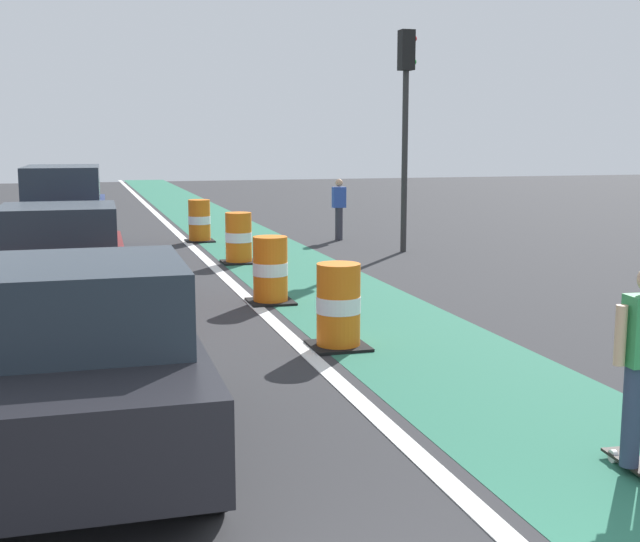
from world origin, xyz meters
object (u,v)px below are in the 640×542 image
Objects in this scene: traffic_barrel_back at (239,238)px; traffic_light_corner at (406,101)px; parked_suv_third at (64,210)px; traffic_barrel_front at (338,307)px; parked_sedan_nearest at (82,363)px; traffic_barrel_far at (199,221)px; traffic_barrel_mid at (270,271)px; pedestrian_crossing at (339,207)px; parked_sedan_second at (61,263)px.

traffic_barrel_back is 5.10m from traffic_light_corner.
parked_suv_third is 10.51m from traffic_barrel_front.
traffic_barrel_front is at bearing 43.61° from parked_sedan_nearest.
traffic_barrel_far is at bearing 26.52° from parked_suv_third.
pedestrian_crossing reaches higher than traffic_barrel_mid.
traffic_barrel_back is 4.68m from pedestrian_crossing.
parked_suv_third is at bearing 167.88° from traffic_light_corner.
traffic_barrel_front is at bearing -70.85° from parked_suv_third.
traffic_barrel_front is at bearing -89.42° from traffic_barrel_far.
traffic_light_corner reaches higher than traffic_barrel_mid.
traffic_light_corner is at bearing 49.45° from traffic_barrel_mid.
pedestrian_crossing is (3.31, 3.30, 0.33)m from traffic_barrel_back.
parked_sedan_nearest is 12.93m from parked_suv_third.
traffic_light_corner is at bearing 35.25° from parked_sedan_second.
parked_suv_third is at bearing -172.12° from pedestrian_crossing.
traffic_light_corner is 3.17× the size of pedestrian_crossing.
traffic_barrel_mid is at bearing -115.08° from pedestrian_crossing.
pedestrian_crossing is at bearing 49.39° from parked_sedan_second.
parked_sedan_second is at bearing -127.07° from traffic_barrel_back.
parked_sedan_nearest is 2.56× the size of pedestrian_crossing.
parked_suv_third is 2.89× the size of pedestrian_crossing.
parked_suv_third is 4.32m from traffic_barrel_back.
traffic_light_corner is (4.36, -3.31, 2.97)m from traffic_barrel_far.
traffic_barrel_back is (0.15, 7.58, 0.00)m from traffic_barrel_front.
traffic_barrel_far is at bearing 89.60° from traffic_barrel_mid.
parked_sedan_second is 3.80× the size of traffic_barrel_front.
traffic_barrel_far is 0.68× the size of pedestrian_crossing.
traffic_light_corner is at bearing -37.22° from traffic_barrel_far.
traffic_barrel_back is at bearing 85.78° from traffic_barrel_mid.
traffic_barrel_mid is 0.68× the size of pedestrian_crossing.
parked_suv_third is (-0.03, 7.06, 0.20)m from parked_sedan_second.
traffic_barrel_mid is 4.49m from traffic_barrel_back.
parked_suv_third reaches higher than parked_sedan_second.
traffic_barrel_far is 3.66m from pedestrian_crossing.
parked_sedan_second reaches higher than traffic_barrel_far.
traffic_barrel_back is at bearing -135.10° from pedestrian_crossing.
traffic_barrel_mid is at bearing -94.22° from traffic_barrel_back.
parked_suv_third is 3.75m from traffic_barrel_far.
traffic_barrel_front is 3.11m from traffic_barrel_mid.
parked_sedan_second is at bearing -175.66° from traffic_barrel_mid.
traffic_barrel_back is 4.01m from traffic_barrel_far.
traffic_light_corner is at bearing 56.73° from parked_sedan_nearest.
parked_suv_third is (-0.29, 12.93, 0.20)m from parked_sedan_nearest.
traffic_barrel_back is at bearing 72.64° from parked_sedan_nearest.
traffic_barrel_mid is (-0.18, 3.10, 0.00)m from traffic_barrel_front.
parked_sedan_nearest is at bearing -136.39° from traffic_barrel_front.
parked_sedan_second is 3.80× the size of traffic_barrel_mid.
parked_sedan_second reaches higher than traffic_barrel_front.
traffic_barrel_far is at bearing 142.78° from traffic_light_corner.
pedestrian_crossing is (6.91, 0.96, -0.17)m from parked_suv_third.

